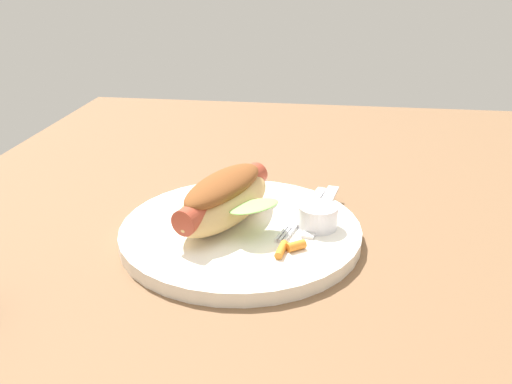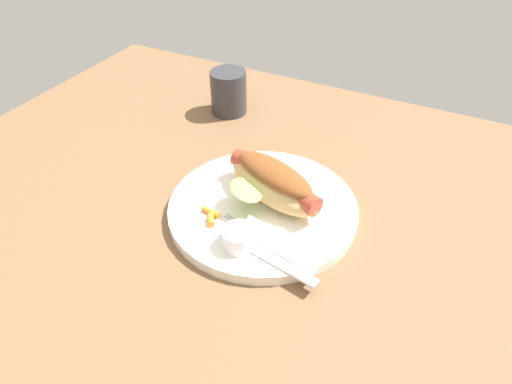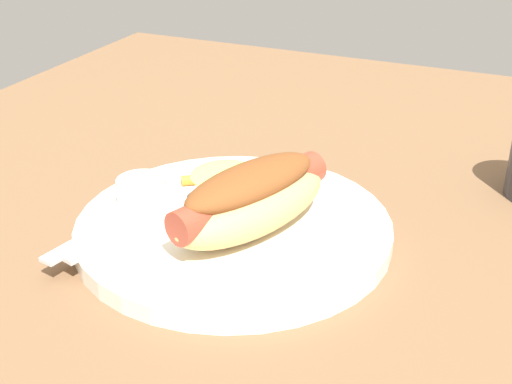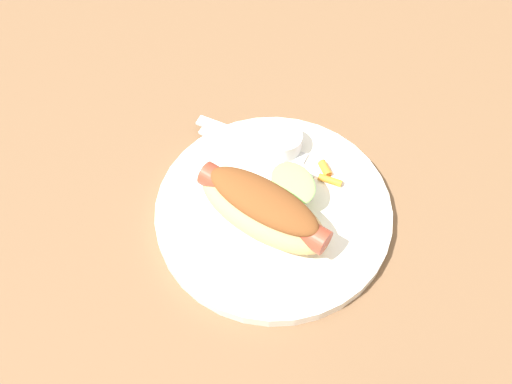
{
  "view_description": "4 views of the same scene",
  "coord_description": "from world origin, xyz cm",
  "px_view_note": "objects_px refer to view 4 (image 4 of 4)",
  "views": [
    {
      "loc": [
        -56.92,
        -7.59,
        30.0
      ],
      "look_at": [
        -0.74,
        0.21,
        5.24
      ],
      "focal_mm": 38.38,
      "sensor_mm": 36.0,
      "label": 1
    },
    {
      "loc": [
        19.44,
        -43.36,
        44.88
      ],
      "look_at": [
        -3.08,
        1.36,
        3.89
      ],
      "focal_mm": 32.16,
      "sensor_mm": 36.0,
      "label": 2
    },
    {
      "loc": [
        45.16,
        24.87,
        31.19
      ],
      "look_at": [
        -3.6,
        3.26,
        4.02
      ],
      "focal_mm": 48.94,
      "sensor_mm": 36.0,
      "label": 3
    },
    {
      "loc": [
        -9.36,
        38.69,
        62.53
      ],
      "look_at": [
        -0.22,
        2.3,
        5.12
      ],
      "focal_mm": 43.64,
      "sensor_mm": 36.0,
      "label": 4
    }
  ],
  "objects_px": {
    "fork": "(253,153)",
    "plate": "(273,212)",
    "hot_dog": "(264,208)",
    "carrot_garnish": "(327,174)",
    "knife": "(251,139)",
    "sauce_ramekin": "(284,142)"
  },
  "relations": [
    {
      "from": "hot_dog",
      "to": "carrot_garnish",
      "type": "xyz_separation_m",
      "value": [
        -0.06,
        -0.08,
        -0.03
      ]
    },
    {
      "from": "fork",
      "to": "carrot_garnish",
      "type": "relative_size",
      "value": 4.58
    },
    {
      "from": "hot_dog",
      "to": "knife",
      "type": "bearing_deg",
      "value": 131.95
    },
    {
      "from": "hot_dog",
      "to": "carrot_garnish",
      "type": "relative_size",
      "value": 5.23
    },
    {
      "from": "carrot_garnish",
      "to": "knife",
      "type": "bearing_deg",
      "value": -17.05
    },
    {
      "from": "fork",
      "to": "knife",
      "type": "distance_m",
      "value": 0.02
    },
    {
      "from": "carrot_garnish",
      "to": "hot_dog",
      "type": "bearing_deg",
      "value": 53.28
    },
    {
      "from": "sauce_ramekin",
      "to": "carrot_garnish",
      "type": "xyz_separation_m",
      "value": [
        -0.06,
        0.03,
        -0.01
      ]
    },
    {
      "from": "hot_dog",
      "to": "plate",
      "type": "bearing_deg",
      "value": 90.6
    },
    {
      "from": "hot_dog",
      "to": "knife",
      "type": "relative_size",
      "value": 1.19
    },
    {
      "from": "knife",
      "to": "carrot_garnish",
      "type": "relative_size",
      "value": 4.4
    },
    {
      "from": "plate",
      "to": "knife",
      "type": "height_order",
      "value": "knife"
    },
    {
      "from": "knife",
      "to": "plate",
      "type": "bearing_deg",
      "value": -50.25
    },
    {
      "from": "sauce_ramekin",
      "to": "plate",
      "type": "bearing_deg",
      "value": 95.3
    },
    {
      "from": "sauce_ramekin",
      "to": "knife",
      "type": "xyz_separation_m",
      "value": [
        0.04,
        -0.0,
        -0.01
      ]
    },
    {
      "from": "fork",
      "to": "plate",
      "type": "bearing_deg",
      "value": -42.94
    },
    {
      "from": "fork",
      "to": "knife",
      "type": "bearing_deg",
      "value": 125.1
    },
    {
      "from": "plate",
      "to": "knife",
      "type": "xyz_separation_m",
      "value": [
        0.05,
        -0.09,
        0.01
      ]
    },
    {
      "from": "hot_dog",
      "to": "sauce_ramekin",
      "type": "distance_m",
      "value": 0.11
    },
    {
      "from": "plate",
      "to": "hot_dog",
      "type": "distance_m",
      "value": 0.04
    },
    {
      "from": "knife",
      "to": "carrot_garnish",
      "type": "bearing_deg",
      "value": -6.24
    },
    {
      "from": "fork",
      "to": "hot_dog",
      "type": "bearing_deg",
      "value": -52.71
    }
  ]
}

